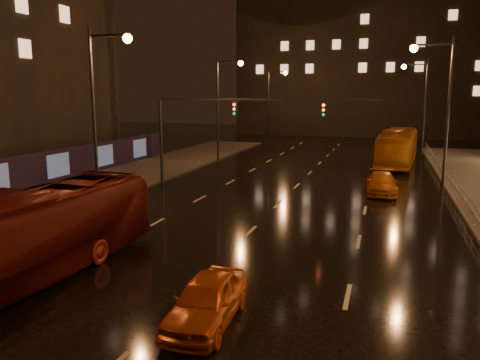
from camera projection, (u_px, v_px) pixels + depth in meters
The scene contains 9 objects.
ground at pixel (291, 191), 31.49m from camera, with size 140.00×140.00×0.00m, color black.
sidewalk_left at pixel (74, 192), 30.74m from camera, with size 7.00×70.00×0.15m, color #38332D.
building_distant at pixel (380, 23), 75.96m from camera, with size 44.00×16.00×36.00m, color black.
traffic_signal at pixel (220, 119), 32.13m from camera, with size 15.31×0.32×6.20m.
railing_right at pixel (462, 193), 26.46m from camera, with size 0.05×56.00×1.00m.
bus_red at pixel (26, 237), 15.96m from camera, with size 2.69×11.50×3.20m, color #63130E.
bus_curb at pixel (398, 147), 42.98m from camera, with size 2.78×11.88×3.31m, color #A65710.
taxi_near at pixel (207, 300), 13.13m from camera, with size 1.60×3.97×1.35m, color #CD4F13.
taxi_far at pixel (382, 183), 30.74m from camera, with size 1.90×4.66×1.35m, color #B85911.
Camera 1 is at (5.90, -10.48, 6.35)m, focal length 35.00 mm.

